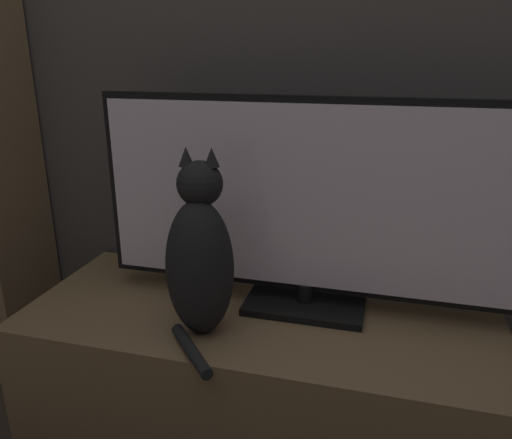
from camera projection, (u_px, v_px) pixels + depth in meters
name	position (u px, v px, depth m)	size (l,w,h in m)	color
tv_stand	(260.00, 378.00, 1.41)	(1.27, 0.53, 0.42)	brown
tv	(309.00, 206.00, 1.28)	(1.13, 0.19, 0.57)	black
cat	(200.00, 258.00, 1.19)	(0.18, 0.28, 0.46)	black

